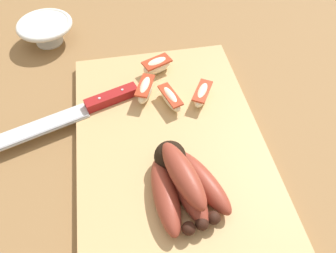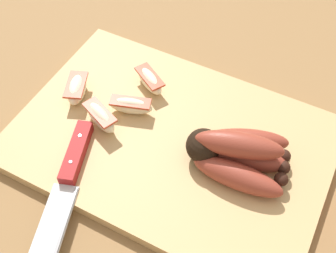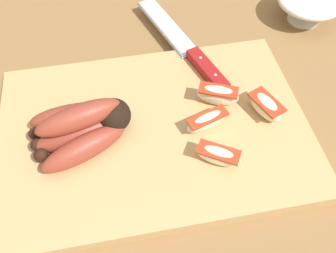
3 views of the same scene
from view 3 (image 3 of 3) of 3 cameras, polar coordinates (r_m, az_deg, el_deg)
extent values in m
plane|color=olive|center=(0.53, -4.18, -2.02)|extent=(6.00, 6.00, 0.00)
cube|color=tan|center=(0.52, -2.30, -0.63)|extent=(0.46, 0.31, 0.02)
sphere|color=black|center=(0.50, -8.93, 1.86)|extent=(0.05, 0.05, 0.05)
ellipsoid|color=brown|center=(0.52, -15.34, 1.71)|extent=(0.13, 0.04, 0.04)
sphere|color=black|center=(0.52, -21.03, -1.13)|extent=(0.02, 0.02, 0.02)
ellipsoid|color=brown|center=(0.50, -14.54, -0.76)|extent=(0.13, 0.06, 0.04)
sphere|color=black|center=(0.51, -20.74, -2.85)|extent=(0.02, 0.02, 0.02)
ellipsoid|color=brown|center=(0.49, -13.67, -3.42)|extent=(0.13, 0.08, 0.04)
sphere|color=black|center=(0.50, -20.23, -4.47)|extent=(0.02, 0.02, 0.02)
ellipsoid|color=brown|center=(0.48, -14.54, 1.47)|extent=(0.13, 0.07, 0.04)
cube|color=silver|center=(0.67, -0.24, 16.23)|extent=(0.09, 0.18, 0.00)
cube|color=#99999E|center=(0.67, -1.44, 16.02)|extent=(0.06, 0.17, 0.00)
cube|color=maroon|center=(0.58, 6.51, 9.22)|extent=(0.05, 0.10, 0.02)
cylinder|color=#B2B2B7|center=(0.56, 7.85, 8.45)|extent=(0.01, 0.01, 0.00)
cylinder|color=#B2B2B7|center=(0.59, 5.39, 11.25)|extent=(0.01, 0.01, 0.00)
ellipsoid|color=#F4E5C1|center=(0.47, 8.23, -4.79)|extent=(0.07, 0.05, 0.03)
cube|color=#B2381E|center=(0.47, 8.37, -4.19)|extent=(0.06, 0.05, 0.00)
ellipsoid|color=#F4E5C1|center=(0.53, 8.19, 5.12)|extent=(0.07, 0.05, 0.04)
cube|color=#B2381E|center=(0.53, 8.34, 5.96)|extent=(0.06, 0.04, 0.00)
ellipsoid|color=#F4E5C1|center=(0.51, 6.49, 0.88)|extent=(0.07, 0.04, 0.03)
cube|color=#B2381E|center=(0.50, 6.58, 1.52)|extent=(0.07, 0.04, 0.00)
ellipsoid|color=#F4E5C1|center=(0.54, 15.59, 3.59)|extent=(0.05, 0.07, 0.03)
cube|color=#B2381E|center=(0.53, 15.83, 4.27)|extent=(0.05, 0.06, 0.00)
cylinder|color=silver|center=(0.77, 21.37, 16.31)|extent=(0.06, 0.06, 0.01)
torus|color=silver|center=(0.75, 22.35, 18.73)|extent=(0.12, 0.12, 0.01)
cone|color=silver|center=(0.76, 21.90, 17.62)|extent=(0.10, 0.10, 0.05)
camera|label=1|loc=(0.47, -67.08, 34.24)|focal=35.05mm
camera|label=2|loc=(0.65, -42.43, 55.91)|focal=45.69mm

